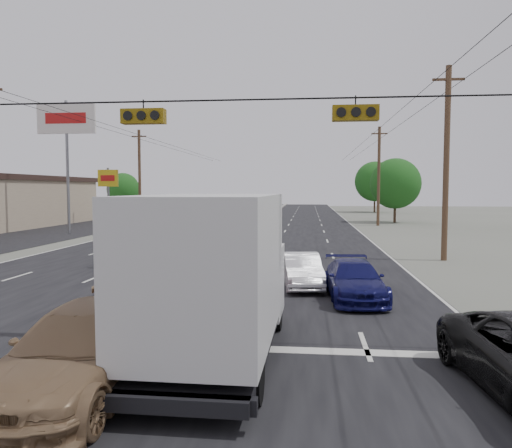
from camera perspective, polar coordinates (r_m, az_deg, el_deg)
The scene contains 21 objects.
ground at distance 13.46m, azimuth -18.57°, elevation -12.22°, with size 200.00×200.00×0.00m, color #606356.
road_surface at distance 42.25m, azimuth -1.40°, elevation -1.04°, with size 20.00×160.00×0.02m, color black.
center_median at distance 42.24m, azimuth -1.40°, elevation -0.91°, with size 0.50×160.00×0.20m, color gray.
parking_lot at distance 43.21m, azimuth -25.31°, elevation -1.31°, with size 10.00×42.00×0.02m, color black.
utility_pole_left_c at distance 54.77m, azimuth -13.16°, elevation 5.36°, with size 1.60×0.30×10.00m.
utility_pole_right_b at distance 27.68m, azimuth 20.93°, elevation 6.63°, with size 1.60×0.30×10.00m.
utility_pole_right_c at distance 52.23m, azimuth 13.85°, elevation 5.42°, with size 1.60×0.30×10.00m.
traffic_signals at distance 12.54m, azimuth -13.18°, elevation 12.06°, with size 25.00×0.30×0.54m.
pole_sign_billboard at distance 44.76m, azimuth -20.84°, elevation 10.36°, with size 5.00×0.25×11.00m.
pole_sign_far at distance 56.01m, azimuth -16.54°, elevation 4.55°, with size 2.20×0.25×6.00m.
tree_left_far at distance 76.80m, azimuth -14.94°, elevation 3.87°, with size 4.80×4.80×6.12m.
tree_right_mid at distance 57.53m, azimuth 15.64°, elevation 4.47°, with size 5.60×5.60×7.14m.
tree_right_far at distance 82.42m, azimuth 13.43°, elevation 4.76°, with size 6.40×6.40×8.16m.
box_truck at distance 10.78m, azimuth -4.52°, elevation -5.99°, with size 2.62×7.13×3.60m.
tan_sedan at distance 9.86m, azimuth -19.08°, elevation -13.57°, with size 2.16×5.31×1.54m, color #8B6C4B.
red_sedan at distance 15.82m, azimuth -8.99°, elevation -7.11°, with size 1.43×4.11×1.35m, color #B80B26.
queue_car_a at distance 22.78m, azimuth -0.20°, elevation -3.61°, with size 1.65×4.09×1.39m, color black.
queue_car_b at distance 19.02m, azimuth 5.23°, elevation -5.34°, with size 1.33×3.82×1.26m, color white.
queue_car_d at distance 17.18m, azimuth 11.18°, elevation -6.38°, with size 1.79×4.40×1.28m, color #0F104F.
oncoming_near at distance 26.27m, azimuth -12.55°, elevation -2.52°, with size 2.17×5.34×1.55m, color black.
oncoming_far at distance 35.76m, azimuth -5.04°, elevation -0.94°, with size 2.13×4.61×1.28m, color #B9BCC1.
Camera 1 is at (5.45, -11.73, 3.71)m, focal length 35.00 mm.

